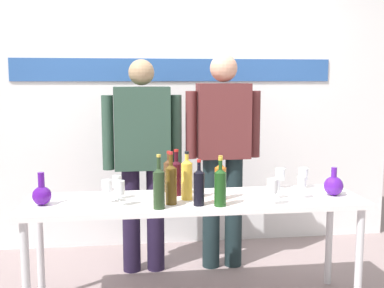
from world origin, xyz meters
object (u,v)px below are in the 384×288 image
presenter_left (142,152)px  wine_glass_right_4 (280,175)px  wine_bottle_0 (171,183)px  wine_glass_right_2 (272,186)px  wine_glass_left_0 (117,182)px  display_table (195,208)px  wine_glass_left_1 (107,187)px  wine_bottle_6 (199,186)px  wine_bottle_2 (220,180)px  wine_bottle_7 (159,187)px  decanter_blue_left (42,194)px  wine_bottle_4 (187,178)px  wine_bottle_5 (176,176)px  wine_glass_right_1 (303,174)px  wine_glass_left_2 (120,188)px  wine_bottle_1 (169,174)px  wine_bottle_3 (220,186)px  wine_glass_right_3 (302,182)px  presenter_right (223,147)px  wine_glass_right_0 (276,185)px  decanter_blue_right (333,185)px

presenter_left → wine_glass_right_4: 1.08m
wine_bottle_0 → wine_glass_right_2: size_ratio=2.01×
wine_glass_left_0 → display_table: bearing=-5.6°
wine_glass_left_1 → wine_bottle_6: bearing=-12.7°
wine_bottle_2 → wine_glass_left_1: (-0.73, 0.00, -0.02)m
wine_bottle_7 → wine_glass_left_0: size_ratio=2.12×
decanter_blue_left → wine_bottle_4: wine_bottle_4 is taller
wine_bottle_5 → wine_bottle_7: bearing=-113.0°
wine_bottle_2 → wine_glass_right_1: 0.69m
wine_bottle_7 → wine_glass_left_2: size_ratio=2.09×
display_table → wine_bottle_1: wine_bottle_1 is taller
display_table → wine_bottle_6: size_ratio=7.65×
wine_glass_left_1 → wine_glass_right_2: size_ratio=0.91×
wine_bottle_2 → wine_glass_right_2: wine_bottle_2 is taller
wine_bottle_6 → wine_bottle_7: size_ratio=0.87×
wine_bottle_1 → wine_bottle_5: bearing=-71.0°
decanter_blue_left → presenter_left: 0.98m
wine_bottle_1 → wine_bottle_7: wine_bottle_7 is taller
wine_bottle_3 → wine_glass_right_2: wine_bottle_3 is taller
wine_bottle_4 → wine_bottle_6: wine_bottle_4 is taller
wine_glass_left_0 → wine_glass_left_1: bearing=-121.9°
wine_bottle_0 → wine_glass_right_4: 0.88m
wine_bottle_7 → wine_glass_left_1: wine_bottle_7 is taller
wine_bottle_6 → wine_glass_left_2: (-0.49, 0.05, -0.01)m
wine_bottle_3 → wine_bottle_1: bearing=123.2°
wine_bottle_3 → wine_glass_right_3: (0.56, 0.11, -0.02)m
wine_bottle_6 → wine_glass_right_1: bearing=24.2°
wine_bottle_5 → wine_glass_left_2: (-0.37, -0.23, -0.02)m
wine_bottle_6 → wine_glass_left_2: 0.49m
decanter_blue_left → wine_bottle_6: size_ratio=0.72×
wine_bottle_1 → wine_bottle_3: bearing=-56.8°
presenter_right → wine_bottle_2: presenter_right is taller
wine_glass_right_1 → presenter_right: bearing=134.9°
wine_bottle_7 → wine_glass_right_3: size_ratio=2.25×
wine_bottle_4 → presenter_right: bearing=61.6°
wine_bottle_0 → wine_bottle_7: bearing=-130.1°
display_table → decanter_blue_left: decanter_blue_left is taller
wine_bottle_3 → wine_glass_left_1: (-0.70, 0.16, -0.02)m
decanter_blue_left → wine_bottle_3: size_ratio=0.69×
presenter_left → wine_glass_right_0: (0.84, -0.75, -0.12)m
wine_bottle_0 → decanter_blue_left: bearing=174.1°
wine_bottle_1 → wine_glass_right_0: wine_bottle_1 is taller
wine_bottle_2 → wine_glass_left_2: bearing=-173.3°
wine_bottle_0 → wine_glass_right_2: 0.63m
decanter_blue_right → wine_glass_left_0: (-1.44, 0.09, 0.04)m
wine_bottle_7 → wine_bottle_3: bearing=2.0°
wine_bottle_1 → presenter_left: bearing=110.1°
presenter_left → wine_glass_right_3: presenter_left is taller
wine_bottle_5 → wine_bottle_2: bearing=-29.8°
display_table → wine_glass_left_0: size_ratio=14.07×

